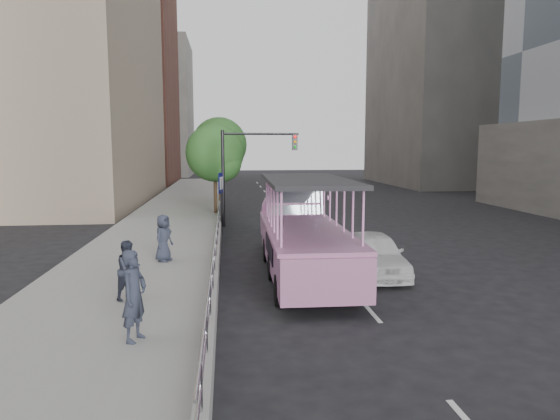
% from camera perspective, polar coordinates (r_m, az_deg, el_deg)
% --- Properties ---
extents(ground, '(160.00, 160.00, 0.00)m').
position_cam_1_polar(ground, '(15.42, 4.32, -8.97)').
color(ground, black).
extents(sidewalk, '(5.50, 80.00, 0.30)m').
position_cam_1_polar(sidewalk, '(25.09, -13.01, -2.49)').
color(sidewalk, gray).
rests_on(sidewalk, ground).
extents(kerb_wall, '(0.24, 30.00, 0.36)m').
position_cam_1_polar(kerb_wall, '(17.00, -7.37, -5.81)').
color(kerb_wall, '#9C9D98').
rests_on(kerb_wall, sidewalk).
extents(guardrail, '(0.07, 22.00, 0.71)m').
position_cam_1_polar(guardrail, '(16.86, -7.41, -3.62)').
color(guardrail, '#A3A4A8').
rests_on(guardrail, kerb_wall).
extents(duck_boat, '(2.65, 10.01, 3.31)m').
position_cam_1_polar(duck_boat, '(17.32, 2.41, -2.99)').
color(duck_boat, black).
rests_on(duck_boat, ground).
extents(car, '(1.89, 4.31, 1.45)m').
position_cam_1_polar(car, '(17.17, 10.70, -4.92)').
color(car, silver).
rests_on(car, ground).
extents(pedestrian_near, '(0.68, 0.82, 1.91)m').
position_cam_1_polar(pedestrian_near, '(10.81, -16.33, -9.37)').
color(pedestrian_near, '#2A2E3D').
rests_on(pedestrian_near, sidewalk).
extents(pedestrian_mid, '(0.91, 0.96, 1.57)m').
position_cam_1_polar(pedestrian_mid, '(13.79, -16.89, -6.55)').
color(pedestrian_mid, '#2A2E3D').
rests_on(pedestrian_mid, sidewalk).
extents(pedestrian_far, '(0.84, 0.96, 1.65)m').
position_cam_1_polar(pedestrian_far, '(17.99, -13.18, -3.13)').
color(pedestrian_far, '#2A2E3D').
rests_on(pedestrian_far, sidewalk).
extents(parking_sign, '(0.22, 0.67, 3.05)m').
position_cam_1_polar(parking_sign, '(24.49, -6.77, 1.51)').
color(parking_sign, black).
rests_on(parking_sign, ground).
extents(traffic_signal, '(4.20, 0.32, 5.20)m').
position_cam_1_polar(traffic_signal, '(27.09, -4.01, 5.50)').
color(traffic_signal, black).
rests_on(traffic_signal, ground).
extents(street_tree_near, '(3.52, 3.52, 5.72)m').
position_cam_1_polar(street_tree_near, '(30.50, -7.28, 6.24)').
color(street_tree_near, '#372819').
rests_on(street_tree_near, ground).
extents(street_tree_far, '(3.97, 3.97, 6.45)m').
position_cam_1_polar(street_tree_far, '(36.49, -6.80, 7.16)').
color(street_tree_far, '#372819').
rests_on(street_tree_far, ground).
extents(midrise_brick, '(18.00, 16.00, 26.00)m').
position_cam_1_polar(midrise_brick, '(64.99, -20.36, 14.44)').
color(midrise_brick, brown).
rests_on(midrise_brick, ground).
extents(midrise_stone_a, '(20.00, 20.00, 32.00)m').
position_cam_1_polar(midrise_stone_a, '(64.51, 21.41, 17.16)').
color(midrise_stone_a, gray).
rests_on(midrise_stone_a, ground).
extents(midrise_stone_b, '(16.00, 14.00, 20.00)m').
position_cam_1_polar(midrise_stone_b, '(79.88, -16.00, 11.00)').
color(midrise_stone_b, gray).
rests_on(midrise_stone_b, ground).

